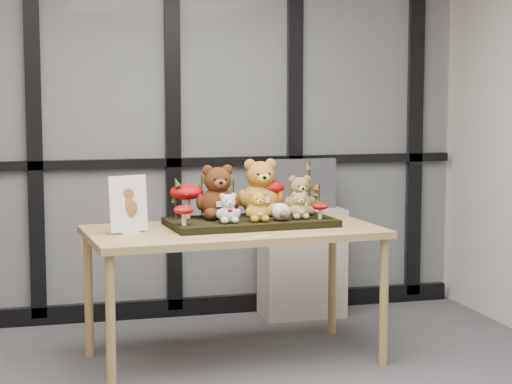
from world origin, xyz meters
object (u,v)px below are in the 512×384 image
object	(u,v)px
mushroom_back_right	(267,195)
monitor	(302,184)
cabinet	(302,262)
mushroom_back_left	(187,200)
mushroom_front_right	(320,210)
bear_brown_medium	(218,189)
bear_tan_back	(300,193)
bear_white_bow	(228,206)
diorama_tray	(251,222)
sign_holder	(128,206)
display_table	(234,240)
bear_beige_small	(299,204)
plush_cream_hedgehog	(281,211)
bear_pooh_yellow	(260,184)
bear_small_yellow	(258,205)
mushroom_front_left	(184,214)

from	to	relation	value
mushroom_back_right	monitor	bearing A→B (deg)	57.68
cabinet	monitor	distance (m)	0.54
mushroom_back_left	mushroom_front_right	xyz separation A→B (m)	(0.73, -0.23, -0.06)
bear_brown_medium	bear_tan_back	distance (m)	0.50
bear_white_bow	diorama_tray	bearing A→B (deg)	32.69
sign_holder	display_table	bearing A→B (deg)	-17.01
bear_beige_small	plush_cream_hedgehog	xyz separation A→B (m)	(-0.12, -0.04, -0.03)
mushroom_back_left	display_table	bearing A→B (deg)	-38.97
diorama_tray	mushroom_front_right	distance (m)	0.40
display_table	bear_brown_medium	bearing A→B (deg)	110.99
bear_pooh_yellow	bear_white_bow	distance (m)	0.37
display_table	sign_holder	size ratio (longest dim) A/B	5.35
mushroom_back_left	bear_white_bow	bearing A→B (deg)	-51.60
bear_small_yellow	mushroom_back_left	bearing A→B (deg)	143.62
bear_pooh_yellow	mushroom_front_left	world-z (taller)	bear_pooh_yellow
bear_beige_small	bear_tan_back	bearing A→B (deg)	67.51
bear_white_bow	mushroom_front_left	size ratio (longest dim) A/B	1.48
mushroom_front_right	bear_brown_medium	bearing A→B (deg)	162.84
bear_beige_small	mushroom_front_left	bearing A→B (deg)	-177.21
plush_cream_hedgehog	mushroom_back_left	size ratio (longest dim) A/B	0.51
mushroom_back_left	mushroom_front_right	size ratio (longest dim) A/B	2.09
display_table	bear_pooh_yellow	distance (m)	0.41
bear_tan_back	bear_small_yellow	world-z (taller)	bear_tan_back
bear_pooh_yellow	mushroom_back_left	world-z (taller)	bear_pooh_yellow
plush_cream_hedgehog	mushroom_back_right	world-z (taller)	mushroom_back_right
diorama_tray	cabinet	xyz separation A→B (m)	(0.58, 0.83, -0.42)
bear_brown_medium	mushroom_back_left	distance (m)	0.19
bear_brown_medium	monitor	size ratio (longest dim) A/B	0.71
bear_beige_small	mushroom_front_left	distance (m)	0.69
mushroom_back_left	sign_holder	xyz separation A→B (m)	(-0.36, -0.21, -0.00)
monitor	sign_holder	bearing A→B (deg)	-143.80
sign_holder	monitor	bearing A→B (deg)	17.07
bear_tan_back	mushroom_front_right	size ratio (longest dim) A/B	2.48
plush_cream_hedgehog	sign_holder	distance (m)	0.86
display_table	bear_tan_back	size ratio (longest dim) A/B	6.60
bear_pooh_yellow	mushroom_front_left	xyz separation A→B (m)	(-0.51, -0.29, -0.12)
sign_holder	plush_cream_hedgehog	bearing A→B (deg)	-20.37
plush_cream_hedgehog	bear_white_bow	bearing A→B (deg)	177.89
plush_cream_hedgehog	cabinet	xyz separation A→B (m)	(0.43, 0.94, -0.49)
bear_pooh_yellow	bear_tan_back	bearing A→B (deg)	-13.55
bear_brown_medium	cabinet	size ratio (longest dim) A/B	0.46
bear_beige_small	monitor	distance (m)	0.98
bear_pooh_yellow	monitor	size ratio (longest dim) A/B	0.77
bear_small_yellow	bear_white_bow	distance (m)	0.17
mushroom_back_left	cabinet	world-z (taller)	mushroom_back_left
mushroom_front_left	sign_holder	distance (m)	0.30
bear_beige_small	mushroom_back_right	xyz separation A→B (m)	(-0.13, 0.24, 0.03)
diorama_tray	plush_cream_hedgehog	bearing A→B (deg)	-40.83
display_table	mushroom_front_right	distance (m)	0.52
bear_small_yellow	mushroom_front_right	distance (m)	0.37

